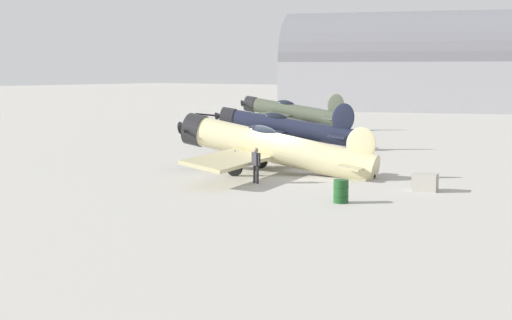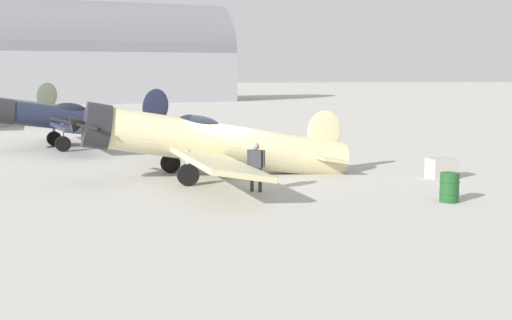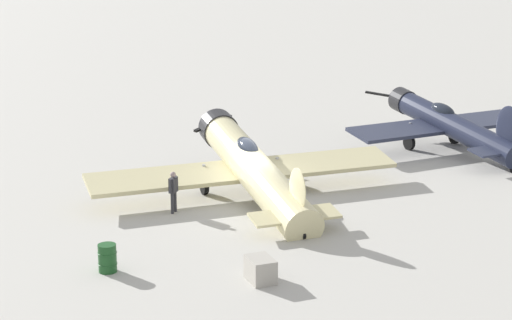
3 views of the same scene
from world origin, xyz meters
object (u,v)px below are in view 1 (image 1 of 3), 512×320
object	(u,v)px
equipment_crate	(425,182)
fuel_drum	(341,191)
airplane_mid_apron	(281,127)
airplane_foreground	(270,148)
ground_crew_mechanic	(256,162)
airplane_far_line	(290,111)

from	to	relation	value
equipment_crate	fuel_drum	world-z (taller)	fuel_drum
airplane_mid_apron	fuel_drum	world-z (taller)	airplane_mid_apron
airplane_foreground	airplane_mid_apron	size ratio (longest dim) A/B	1.31
equipment_crate	airplane_foreground	bearing A→B (deg)	-4.98
ground_crew_mechanic	airplane_mid_apron	bearing A→B (deg)	55.23
airplane_foreground	equipment_crate	bearing A→B (deg)	161.28
airplane_far_line	airplane_mid_apron	bearing A→B (deg)	109.27
airplane_mid_apron	airplane_foreground	bearing A→B (deg)	102.25
fuel_drum	airplane_mid_apron	bearing A→B (deg)	-48.85
airplane_foreground	ground_crew_mechanic	xyz separation A→B (m)	(-1.53, 3.30, -0.31)
airplane_mid_apron	airplane_far_line	size ratio (longest dim) A/B	0.95
ground_crew_mechanic	equipment_crate	bearing A→B (deg)	-46.78
airplane_foreground	equipment_crate	distance (m)	9.01
airplane_mid_apron	airplane_far_line	xyz separation A→B (m)	(9.37, -14.80, 0.12)
equipment_crate	fuel_drum	size ratio (longest dim) A/B	1.30
ground_crew_mechanic	equipment_crate	world-z (taller)	ground_crew_mechanic
airplane_mid_apron	fuel_drum	size ratio (longest dim) A/B	11.10
airplane_foreground	ground_crew_mechanic	size ratio (longest dim) A/B	8.09
ground_crew_mechanic	equipment_crate	xyz separation A→B (m)	(-7.39, -2.52, -0.63)
airplane_foreground	airplane_mid_apron	distance (m)	13.00
airplane_mid_apron	fuel_drum	xyz separation A→B (m)	(-14.50, 16.60, -1.00)
airplane_foreground	equipment_crate	xyz separation A→B (m)	(-8.93, 0.78, -0.94)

